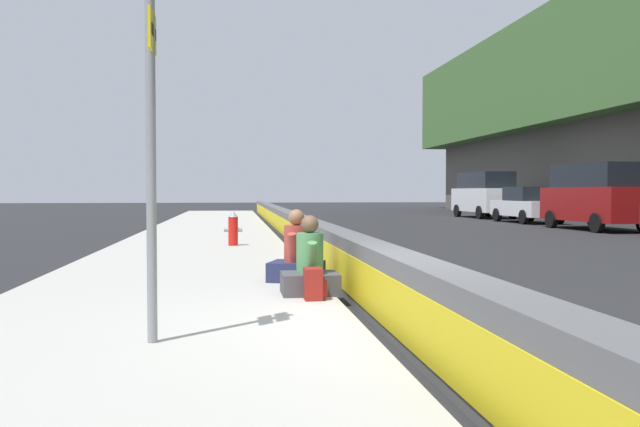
# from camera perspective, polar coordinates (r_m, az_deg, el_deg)

# --- Properties ---
(ground_plane) EXTENTS (160.00, 160.00, 0.00)m
(ground_plane) POSITION_cam_1_polar(r_m,az_deg,el_deg) (7.00, 7.50, -10.56)
(ground_plane) COLOR #232326
(ground_plane) RESTS_ON ground
(sidewalk_strip) EXTENTS (80.00, 4.40, 0.14)m
(sidewalk_strip) POSITION_cam_1_polar(r_m,az_deg,el_deg) (6.82, -14.94, -10.35)
(sidewalk_strip) COLOR #A8A59E
(sidewalk_strip) RESTS_ON ground_plane
(jersey_barrier) EXTENTS (76.00, 0.45, 0.85)m
(jersey_barrier) POSITION_cam_1_polar(r_m,az_deg,el_deg) (6.92, 7.48, -7.13)
(jersey_barrier) COLOR #545456
(jersey_barrier) RESTS_ON ground_plane
(route_sign_post) EXTENTS (0.44, 0.09, 3.60)m
(route_sign_post) POSITION_cam_1_polar(r_m,az_deg,el_deg) (6.20, -14.33, 8.34)
(route_sign_post) COLOR gray
(route_sign_post) RESTS_ON sidewalk_strip
(fire_hydrant) EXTENTS (0.26, 0.46, 0.88)m
(fire_hydrant) POSITION_cam_1_polar(r_m,az_deg,el_deg) (16.81, -7.49, -1.22)
(fire_hydrant) COLOR red
(fire_hydrant) RESTS_ON sidewalk_strip
(seated_person_foreground) EXTENTS (0.67, 0.76, 1.05)m
(seated_person_foreground) POSITION_cam_1_polar(r_m,az_deg,el_deg) (8.86, -0.88, -4.83)
(seated_person_foreground) COLOR #424247
(seated_person_foreground) RESTS_ON sidewalk_strip
(seated_person_middle) EXTENTS (0.89, 0.96, 1.10)m
(seated_person_middle) POSITION_cam_1_polar(r_m,az_deg,el_deg) (10.15, -2.05, -3.89)
(seated_person_middle) COLOR #23284C
(seated_person_middle) RESTS_ON sidewalk_strip
(backpack) EXTENTS (0.32, 0.28, 0.40)m
(backpack) POSITION_cam_1_polar(r_m,az_deg,el_deg) (8.43, -0.54, -6.10)
(backpack) COLOR maroon
(backpack) RESTS_ON sidewalk_strip
(parked_car_fourth) EXTENTS (5.15, 2.21, 2.56)m
(parked_car_fourth) POSITION_cam_1_polar(r_m,az_deg,el_deg) (27.73, 22.66, 1.47)
(parked_car_fourth) COLOR maroon
(parked_car_fourth) RESTS_ON ground_plane
(parked_car_midline) EXTENTS (4.54, 2.03, 1.71)m
(parked_car_midline) POSITION_cam_1_polar(r_m,az_deg,el_deg) (33.00, 17.42, 0.73)
(parked_car_midline) COLOR silver
(parked_car_midline) RESTS_ON ground_plane
(parked_car_far) EXTENTS (5.17, 2.25, 2.56)m
(parked_car_far) POSITION_cam_1_polar(r_m,az_deg,el_deg) (38.41, 13.97, 1.65)
(parked_car_far) COLOR silver
(parked_car_far) RESTS_ON ground_plane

